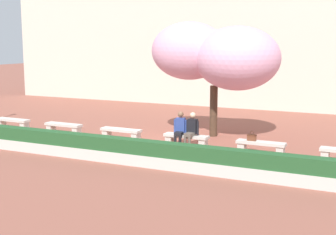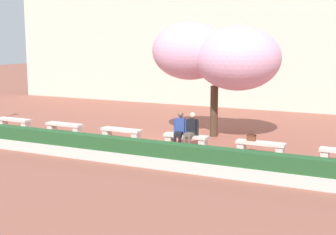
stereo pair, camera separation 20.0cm
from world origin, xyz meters
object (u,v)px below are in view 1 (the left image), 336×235
(stone_bench_east_end, at_px, (261,146))
(stone_bench_near_west, at_px, (64,127))
(person_seated_right, at_px, (192,129))
(stone_bench_near_east, at_px, (186,139))
(cherry_tree_main, at_px, (217,55))
(stone_bench_center, at_px, (121,132))
(person_seated_left, at_px, (180,128))
(stone_bench_west_end, at_px, (13,122))
(handbag, at_px, (252,137))

(stone_bench_east_end, bearing_deg, stone_bench_near_west, 180.00)
(person_seated_right, bearing_deg, stone_bench_near_east, 166.96)
(stone_bench_east_end, distance_m, cherry_tree_main, 4.38)
(stone_bench_near_west, height_order, stone_bench_center, same)
(stone_bench_center, xyz_separation_m, stone_bench_east_end, (5.55, 0.00, 0.00))
(stone_bench_near_west, distance_m, stone_bench_center, 2.77)
(stone_bench_center, distance_m, person_seated_left, 2.58)
(stone_bench_near_west, bearing_deg, cherry_tree_main, 19.64)
(person_seated_right, bearing_deg, stone_bench_center, 178.99)
(cherry_tree_main, bearing_deg, person_seated_left, -105.66)
(stone_bench_near_west, distance_m, stone_bench_near_east, 5.55)
(stone_bench_center, relative_size, person_seated_left, 1.31)
(stone_bench_west_end, xyz_separation_m, stone_bench_center, (5.55, 0.00, 0.00))
(stone_bench_near_west, xyz_separation_m, stone_bench_near_east, (5.55, 0.00, 0.00))
(stone_bench_near_west, bearing_deg, person_seated_right, -0.53)
(stone_bench_center, relative_size, person_seated_right, 1.31)
(person_seated_right, relative_size, cherry_tree_main, 0.25)
(handbag, bearing_deg, stone_bench_near_west, 179.96)
(stone_bench_center, xyz_separation_m, person_seated_right, (3.00, -0.05, 0.40))
(stone_bench_west_end, height_order, handbag, handbag)
(cherry_tree_main, bearing_deg, stone_bench_center, -146.15)
(stone_bench_center, height_order, cherry_tree_main, cherry_tree_main)
(stone_bench_east_end, relative_size, handbag, 4.97)
(stone_bench_east_end, relative_size, person_seated_right, 1.31)
(stone_bench_near_east, height_order, cherry_tree_main, cherry_tree_main)
(handbag, bearing_deg, person_seated_right, -178.78)
(stone_bench_west_end, height_order, stone_bench_near_east, same)
(stone_bench_east_end, distance_m, person_seated_left, 3.03)
(stone_bench_near_east, xyz_separation_m, handbag, (2.45, -0.01, 0.28))
(stone_bench_center, bearing_deg, stone_bench_near_east, 0.00)
(stone_bench_near_west, xyz_separation_m, cherry_tree_main, (5.93, 2.12, 2.99))
(stone_bench_west_end, relative_size, stone_bench_near_west, 1.00)
(stone_bench_west_end, xyz_separation_m, person_seated_right, (8.55, -0.05, 0.40))
(stone_bench_near_east, xyz_separation_m, person_seated_left, (-0.23, -0.05, 0.40))
(cherry_tree_main, bearing_deg, stone_bench_near_west, -160.36)
(stone_bench_east_end, height_order, handbag, handbag)
(person_seated_left, height_order, handbag, person_seated_left)
(handbag, bearing_deg, stone_bench_near_east, 179.86)
(stone_bench_near_east, xyz_separation_m, person_seated_right, (0.23, -0.05, 0.40))
(stone_bench_near_east, bearing_deg, person_seated_left, -166.93)
(stone_bench_near_west, xyz_separation_m, handbag, (8.00, -0.01, 0.28))
(stone_bench_near_west, height_order, person_seated_left, person_seated_left)
(stone_bench_center, bearing_deg, cherry_tree_main, 33.85)
(stone_bench_near_east, bearing_deg, stone_bench_west_end, 180.00)
(stone_bench_near_east, bearing_deg, stone_bench_east_end, 0.00)
(stone_bench_near_east, bearing_deg, stone_bench_center, 180.00)
(person_seated_left, bearing_deg, stone_bench_east_end, 1.01)
(stone_bench_near_west, relative_size, stone_bench_east_end, 1.00)
(stone_bench_near_west, height_order, stone_bench_east_end, same)
(stone_bench_near_east, height_order, handbag, handbag)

